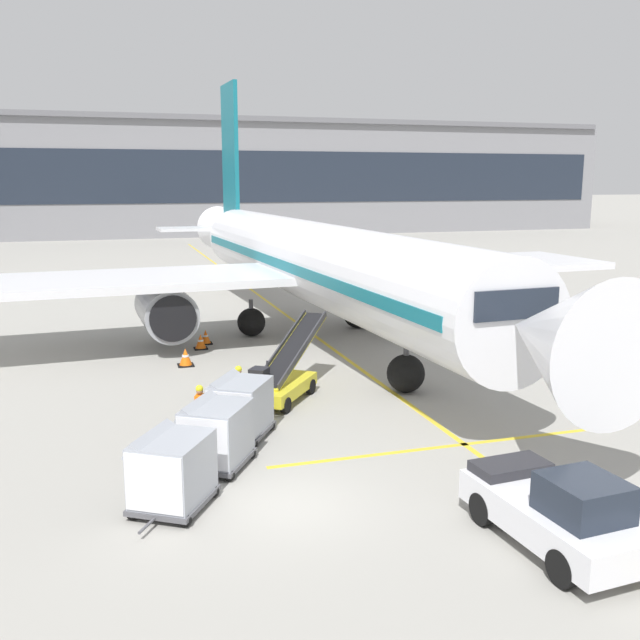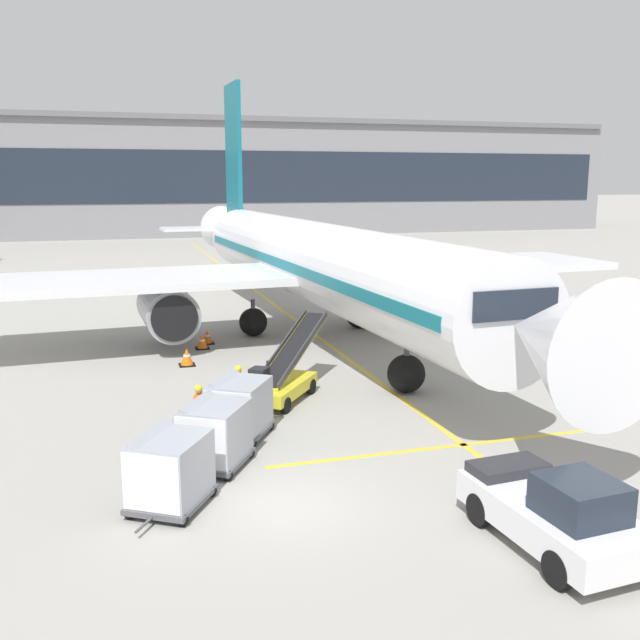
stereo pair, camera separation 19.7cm
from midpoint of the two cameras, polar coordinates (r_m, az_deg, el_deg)
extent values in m
plane|color=#9E9B93|center=(17.95, -2.42, -14.59)|extent=(600.00, 600.00, 0.00)
cylinder|color=white|center=(34.96, 0.00, 4.67)|extent=(5.73, 32.76, 3.89)
cube|color=#146B7A|center=(34.96, 0.00, 4.67)|extent=(5.70, 31.46, 0.47)
cone|color=white|center=(19.04, 18.92, -1.48)|extent=(3.91, 4.09, 3.69)
cone|color=white|center=(53.52, -7.10, 7.17)|extent=(3.65, 6.39, 3.30)
cube|color=white|center=(33.96, -14.15, 3.14)|extent=(15.83, 7.39, 0.36)
cylinder|color=#93969E|center=(33.67, -11.97, 0.78)|extent=(2.65, 4.37, 2.41)
cylinder|color=black|center=(31.55, -11.42, 0.12)|extent=(2.05, 0.24, 2.05)
cube|color=white|center=(39.42, 11.36, 4.34)|extent=(15.83, 7.39, 0.36)
cylinder|color=#93969E|center=(38.46, 10.30, 2.13)|extent=(2.65, 4.37, 2.41)
cylinder|color=black|center=(36.63, 11.99, 1.61)|extent=(2.05, 0.24, 2.05)
cube|color=#146B7A|center=(51.91, -6.85, 12.99)|extent=(0.50, 3.92, 9.78)
cube|color=white|center=(51.69, -6.64, 7.36)|extent=(10.66, 3.20, 0.20)
cube|color=#1E2633|center=(21.07, 14.43, 1.57)|extent=(2.81, 1.90, 0.85)
cylinder|color=#47474C|center=(26.55, 7.17, -3.07)|extent=(0.22, 0.22, 1.17)
sphere|color=black|center=(26.70, 7.14, -4.29)|extent=(1.43, 1.43, 1.43)
cylinder|color=#47474C|center=(36.02, -5.24, 0.75)|extent=(0.22, 0.22, 1.17)
sphere|color=black|center=(36.13, -5.23, -0.16)|extent=(1.43, 1.43, 1.43)
cylinder|color=#47474C|center=(37.88, 3.32, 1.29)|extent=(0.22, 0.22, 1.17)
sphere|color=black|center=(37.98, 3.31, 0.43)|extent=(1.43, 1.43, 1.43)
cube|color=gold|center=(25.56, -3.03, -5.42)|extent=(3.33, 3.68, 0.44)
cube|color=black|center=(24.73, -4.68, -4.64)|extent=(0.81, 0.82, 0.70)
cylinder|color=#333338|center=(25.31, -4.02, -4.14)|extent=(0.08, 0.08, 0.80)
cube|color=gold|center=(26.39, -1.96, -2.41)|extent=(3.71, 4.49, 1.91)
cube|color=black|center=(26.37, -1.96, -2.22)|extent=(3.51, 4.29, 1.76)
cube|color=#333338|center=(26.20, -1.07, -2.23)|extent=(2.99, 3.92, 1.95)
cube|color=#333338|center=(26.53, -2.84, -2.07)|extent=(2.99, 3.92, 1.95)
cylinder|color=black|center=(26.41, -0.51, -5.36)|extent=(0.50, 0.57, 0.56)
cylinder|color=black|center=(26.96, -3.44, -5.03)|extent=(0.50, 0.57, 0.56)
cylinder|color=black|center=(24.31, -2.55, -6.85)|extent=(0.50, 0.57, 0.56)
cylinder|color=black|center=(24.90, -5.69, -6.45)|extent=(0.50, 0.57, 0.56)
cube|color=#515156|center=(22.31, -6.14, -8.77)|extent=(2.42, 2.54, 0.12)
cylinder|color=#4C4C51|center=(21.15, -7.51, -9.98)|extent=(0.43, 0.63, 0.07)
cube|color=#9EA3AD|center=(22.05, -6.19, -6.80)|extent=(2.28, 2.41, 1.50)
cube|color=#9EA3AD|center=(22.04, -7.22, -5.40)|extent=(1.67, 2.01, 0.74)
cube|color=silver|center=(21.20, -7.16, -7.56)|extent=(1.24, 0.79, 1.38)
sphere|color=black|center=(21.89, -8.60, -9.40)|extent=(0.30, 0.30, 0.30)
sphere|color=black|center=(21.40, -5.22, -9.81)|extent=(0.30, 0.30, 0.30)
sphere|color=black|center=(23.27, -6.98, -8.10)|extent=(0.30, 0.30, 0.30)
sphere|color=black|center=(22.81, -3.79, -8.44)|extent=(0.30, 0.30, 0.30)
cube|color=#515156|center=(20.21, -8.06, -10.99)|extent=(2.42, 2.54, 0.12)
cylinder|color=#4C4C51|center=(19.09, -9.70, -12.46)|extent=(0.43, 0.63, 0.07)
cube|color=#9EA3AD|center=(19.92, -8.12, -8.84)|extent=(2.28, 2.41, 1.50)
cube|color=#9EA3AD|center=(19.91, -9.26, -7.28)|extent=(1.67, 2.01, 0.74)
cube|color=silver|center=(19.10, -9.29, -9.77)|extent=(1.24, 0.79, 1.38)
sphere|color=black|center=(19.84, -10.83, -11.71)|extent=(0.30, 0.30, 0.30)
sphere|color=black|center=(19.31, -7.12, -12.26)|extent=(0.30, 0.30, 0.30)
sphere|color=black|center=(21.17, -8.89, -10.14)|extent=(0.30, 0.30, 0.30)
sphere|color=black|center=(20.68, -5.40, -10.59)|extent=(0.30, 0.30, 0.30)
cube|color=#515156|center=(18.08, -11.50, -13.90)|extent=(2.42, 2.54, 0.12)
cylinder|color=#4C4C51|center=(17.02, -13.62, -15.70)|extent=(0.43, 0.63, 0.07)
cube|color=#9EA3AD|center=(17.75, -11.60, -11.53)|extent=(2.28, 2.41, 1.50)
cube|color=#9EA3AD|center=(17.74, -12.87, -9.77)|extent=(1.67, 2.01, 0.74)
cube|color=silver|center=(16.97, -13.11, -12.69)|extent=(1.24, 0.79, 1.38)
sphere|color=black|center=(17.77, -14.71, -14.71)|extent=(0.30, 0.30, 0.30)
sphere|color=black|center=(17.18, -10.64, -15.48)|extent=(0.30, 0.30, 0.30)
sphere|color=black|center=(19.04, -12.25, -12.79)|extent=(0.30, 0.30, 0.30)
sphere|color=black|center=(18.48, -8.41, -13.41)|extent=(0.30, 0.30, 0.30)
cube|color=silver|center=(16.69, 18.52, -14.71)|extent=(2.43, 4.55, 0.70)
cube|color=#1E2633|center=(15.85, 20.49, -13.28)|extent=(1.58, 1.65, 0.80)
cube|color=#28282D|center=(17.67, 15.18, -11.34)|extent=(1.85, 1.10, 0.24)
cylinder|color=black|center=(18.30, 18.00, -13.33)|extent=(0.34, 0.78, 0.76)
cylinder|color=black|center=(17.28, 13.05, -14.58)|extent=(0.34, 0.78, 0.76)
cylinder|color=black|center=(16.51, 24.16, -16.59)|extent=(0.34, 0.78, 0.76)
cylinder|color=black|center=(15.37, 19.01, -18.37)|extent=(0.34, 0.78, 0.76)
cylinder|color=#333847|center=(22.07, -9.41, -8.48)|extent=(0.15, 0.15, 0.86)
cylinder|color=#333847|center=(22.24, -9.30, -8.33)|extent=(0.15, 0.15, 0.86)
cube|color=orange|center=(21.92, -9.41, -6.63)|extent=(0.36, 0.44, 0.58)
cube|color=white|center=(21.95, -9.73, -6.62)|extent=(0.13, 0.32, 0.08)
sphere|color=#9E7051|center=(21.80, -9.45, -5.61)|extent=(0.21, 0.21, 0.21)
sphere|color=yellow|center=(21.78, -9.45, -5.43)|extent=(0.23, 0.23, 0.23)
cylinder|color=orange|center=(21.72, -9.56, -6.94)|extent=(0.09, 0.09, 0.56)
cylinder|color=orange|center=(22.16, -9.26, -6.56)|extent=(0.09, 0.09, 0.56)
cylinder|color=black|center=(24.20, -6.14, -6.61)|extent=(0.15, 0.15, 0.86)
cylinder|color=black|center=(24.07, -6.43, -6.72)|extent=(0.15, 0.15, 0.86)
cube|color=yellow|center=(23.93, -6.32, -5.02)|extent=(0.45, 0.42, 0.58)
cube|color=white|center=(23.84, -6.10, -5.08)|extent=(0.28, 0.21, 0.08)
sphere|color=#9E7051|center=(23.82, -6.34, -4.08)|extent=(0.21, 0.21, 0.21)
sphere|color=yellow|center=(23.80, -6.34, -3.91)|extent=(0.23, 0.23, 0.23)
cylinder|color=yellow|center=(24.11, -5.93, -5.01)|extent=(0.09, 0.09, 0.56)
cylinder|color=yellow|center=(23.77, -6.71, -5.26)|extent=(0.09, 0.09, 0.56)
cube|color=black|center=(30.93, -10.44, -3.56)|extent=(0.68, 0.68, 0.05)
cone|color=orange|center=(30.83, -10.46, -2.88)|extent=(0.54, 0.54, 0.71)
cylinder|color=white|center=(30.82, -10.46, -2.81)|extent=(0.30, 0.30, 0.09)
cube|color=black|center=(33.82, -9.25, -2.25)|extent=(0.62, 0.62, 0.05)
cone|color=orange|center=(33.74, -9.26, -1.66)|extent=(0.50, 0.50, 0.66)
cylinder|color=white|center=(33.74, -9.27, -1.61)|extent=(0.27, 0.27, 0.08)
cube|color=black|center=(34.84, -8.85, -1.84)|extent=(0.60, 0.60, 0.05)
cone|color=orange|center=(34.76, -8.86, -1.29)|extent=(0.48, 0.48, 0.63)
cylinder|color=white|center=(34.76, -8.86, -1.24)|extent=(0.26, 0.26, 0.08)
cube|color=yellow|center=(35.62, 0.12, -1.45)|extent=(0.20, 110.00, 0.01)
cube|color=yellow|center=(22.02, 11.51, -9.79)|extent=(12.00, 0.20, 0.01)
cube|color=gray|center=(108.83, -14.09, 10.87)|extent=(141.14, 21.35, 15.56)
cube|color=#1E2633|center=(98.11, -13.80, 11.11)|extent=(136.90, 0.10, 7.00)
cube|color=slate|center=(107.00, -14.25, 15.22)|extent=(139.73, 18.15, 0.70)
camera|label=1|loc=(0.10, -89.77, 0.05)|focal=39.89mm
camera|label=2|loc=(0.10, 90.23, -0.05)|focal=39.89mm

